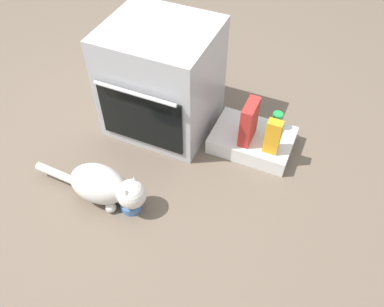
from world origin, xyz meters
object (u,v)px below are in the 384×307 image
object	(u,v)px
pantry_cabinet	(252,140)
juice_carton	(273,137)
food_bowl	(131,205)
soda_can	(277,121)
oven	(162,79)
cat	(104,186)
cereal_box	(249,122)

from	to	relation	value
pantry_cabinet	juice_carton	distance (m)	0.24
food_bowl	soda_can	distance (m)	1.06
food_bowl	juice_carton	world-z (taller)	juice_carton
oven	soda_can	size ratio (longest dim) A/B	5.99
oven	cat	world-z (taller)	oven
pantry_cabinet	oven	bearing A→B (deg)	-179.09
juice_carton	soda_can	distance (m)	0.22
food_bowl	soda_can	size ratio (longest dim) A/B	1.02
pantry_cabinet	soda_can	bearing A→B (deg)	45.90
oven	soda_can	distance (m)	0.78
pantry_cabinet	juice_carton	bearing A→B (deg)	-34.53
cat	juice_carton	world-z (taller)	juice_carton
pantry_cabinet	soda_can	xyz separation A→B (m)	(0.11, 0.12, 0.11)
cereal_box	soda_can	size ratio (longest dim) A/B	2.33
pantry_cabinet	juice_carton	xyz separation A→B (m)	(0.14, -0.10, 0.17)
pantry_cabinet	cat	bearing A→B (deg)	-130.42
pantry_cabinet	cat	xyz separation A→B (m)	(-0.64, -0.75, 0.07)
food_bowl	cereal_box	size ratio (longest dim) A/B	0.44
cat	juice_carton	distance (m)	1.03
cereal_box	juice_carton	size ratio (longest dim) A/B	1.17
oven	cat	size ratio (longest dim) A/B	0.97
oven	cat	bearing A→B (deg)	-90.45
oven	food_bowl	xyz separation A→B (m)	(0.15, -0.74, -0.33)
oven	pantry_cabinet	distance (m)	0.70
pantry_cabinet	food_bowl	bearing A→B (deg)	-122.70
cereal_box	cat	bearing A→B (deg)	-131.25
soda_can	cat	bearing A→B (deg)	-130.94
cereal_box	juice_carton	xyz separation A→B (m)	(0.17, -0.04, -0.02)
pantry_cabinet	cereal_box	size ratio (longest dim) A/B	1.83
oven	cereal_box	bearing A→B (deg)	-3.94
oven	juice_carton	world-z (taller)	oven
cereal_box	food_bowl	bearing A→B (deg)	-123.09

